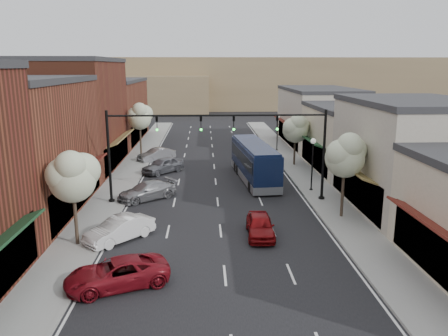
{
  "coord_description": "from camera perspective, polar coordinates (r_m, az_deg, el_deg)",
  "views": [
    {
      "loc": [
        -0.92,
        -23.79,
        10.11
      ],
      "look_at": [
        0.57,
        9.93,
        2.2
      ],
      "focal_mm": 35.0,
      "sensor_mm": 36.0,
      "label": 1
    }
  ],
  "objects": [
    {
      "name": "bldg_left_midnear",
      "position": [
        33.08,
        -26.24,
        2.33
      ],
      "size": [
        10.14,
        14.1,
        9.4
      ],
      "color": "brown",
      "rests_on": "ground"
    },
    {
      "name": "sidewalk_right",
      "position": [
        44.45,
        9.64,
        -0.05
      ],
      "size": [
        2.8,
        73.0,
        0.15
      ],
      "primitive_type": "cube",
      "color": "gray",
      "rests_on": "ground"
    },
    {
      "name": "tree_left_far",
      "position": [
        50.57,
        -10.93,
        6.7
      ],
      "size": [
        2.85,
        2.65,
        6.13
      ],
      "color": "#47382B",
      "rests_on": "ground"
    },
    {
      "name": "signal_mast_left",
      "position": [
        32.6,
        -10.8,
        3.26
      ],
      "size": [
        8.22,
        0.46,
        7.0
      ],
      "color": "black",
      "rests_on": "ground"
    },
    {
      "name": "parked_car_e",
      "position": [
        48.11,
        -8.79,
        1.74
      ],
      "size": [
        4.17,
        3.78,
        1.38
      ],
      "primitive_type": "imported",
      "rotation": [
        0.0,
        0.0,
        -0.89
      ],
      "color": "#A2A3A8",
      "rests_on": "ground"
    },
    {
      "name": "hill_near",
      "position": [
        104.78,
        -16.03,
        9.34
      ],
      "size": [
        50.0,
        20.0,
        8.0
      ],
      "primitive_type": "cube",
      "color": "#7A6647",
      "rests_on": "ground"
    },
    {
      "name": "sidewalk_left",
      "position": [
        44.1,
        -12.23,
        -0.27
      ],
      "size": [
        2.8,
        73.0,
        0.15
      ],
      "primitive_type": "cube",
      "color": "gray",
      "rests_on": "ground"
    },
    {
      "name": "parked_car_b",
      "position": [
        26.73,
        -13.47,
        -7.78
      ],
      "size": [
        4.05,
        4.16,
        1.42
      ],
      "primitive_type": "imported",
      "rotation": [
        0.0,
        0.0,
        -0.76
      ],
      "color": "white",
      "rests_on": "ground"
    },
    {
      "name": "parked_car_a",
      "position": [
        21.53,
        -13.8,
        -13.22
      ],
      "size": [
        5.28,
        3.78,
        1.34
      ],
      "primitive_type": "imported",
      "rotation": [
        0.0,
        0.0,
        -1.21
      ],
      "color": "maroon",
      "rests_on": "ground"
    },
    {
      "name": "parked_car_c",
      "position": [
        34.32,
        -10.02,
        -2.95
      ],
      "size": [
        4.95,
        4.4,
        1.38
      ],
      "primitive_type": "imported",
      "rotation": [
        0.0,
        0.0,
        -0.93
      ],
      "color": "gray",
      "rests_on": "ground"
    },
    {
      "name": "bldg_left_midfar",
      "position": [
        46.01,
        -19.48,
        6.57
      ],
      "size": [
        10.14,
        14.1,
        10.9
      ],
      "color": "#612C1B",
      "rests_on": "ground"
    },
    {
      "name": "signal_mast_right",
      "position": [
        32.91,
        8.98,
        3.43
      ],
      "size": [
        8.22,
        0.46,
        7.0
      ],
      "color": "black",
      "rests_on": "ground"
    },
    {
      "name": "bldg_right_far",
      "position": [
        58.04,
        12.17,
        6.51
      ],
      "size": [
        9.14,
        16.1,
        7.4
      ],
      "color": "#B3AA99",
      "rests_on": "ground"
    },
    {
      "name": "red_hatchback",
      "position": [
        26.76,
        4.74,
        -7.49
      ],
      "size": [
        1.76,
        4.05,
        1.36
      ],
      "primitive_type": "imported",
      "rotation": [
        0.0,
        0.0,
        -0.04
      ],
      "color": "maroon",
      "rests_on": "ground"
    },
    {
      "name": "coach_bus",
      "position": [
        39.35,
        3.97,
        0.91
      ],
      "size": [
        3.42,
        11.19,
        3.37
      ],
      "rotation": [
        0.0,
        0.0,
        0.09
      ],
      "color": "#0E1839",
      "rests_on": "ground"
    },
    {
      "name": "tree_left_near",
      "position": [
        25.53,
        -19.15,
        -0.89
      ],
      "size": [
        2.85,
        2.65,
        5.69
      ],
      "color": "#47382B",
      "rests_on": "ground"
    },
    {
      "name": "tree_right_near",
      "position": [
        29.78,
        15.65,
        1.74
      ],
      "size": [
        2.85,
        2.65,
        5.95
      ],
      "color": "#47382B",
      "rests_on": "ground"
    },
    {
      "name": "bldg_right_midfar",
      "position": [
        44.81,
        16.58,
        3.73
      ],
      "size": [
        9.14,
        12.1,
        6.4
      ],
      "color": "beige",
      "rests_on": "ground"
    },
    {
      "name": "lamp_post_near",
      "position": [
        36.09,
        11.51,
        1.57
      ],
      "size": [
        0.44,
        0.44,
        4.44
      ],
      "color": "black",
      "rests_on": "ground"
    },
    {
      "name": "curb_right",
      "position": [
        44.18,
        7.86,
        -0.07
      ],
      "size": [
        0.25,
        73.0,
        0.17
      ],
      "primitive_type": "cube",
      "color": "gray",
      "rests_on": "ground"
    },
    {
      "name": "ground",
      "position": [
        25.86,
        -0.3,
        -9.82
      ],
      "size": [
        160.0,
        160.0,
        0.0
      ],
      "primitive_type": "plane",
      "color": "black",
      "rests_on": "ground"
    },
    {
      "name": "bldg_right_midnear",
      "position": [
        33.77,
        23.22,
        1.53
      ],
      "size": [
        9.14,
        12.1,
        7.9
      ],
      "color": "#B3AA99",
      "rests_on": "ground"
    },
    {
      "name": "curb_left",
      "position": [
        43.89,
        -10.43,
        -0.25
      ],
      "size": [
        0.25,
        73.0,
        0.17
      ],
      "primitive_type": "cube",
      "color": "gray",
      "rests_on": "ground"
    },
    {
      "name": "bldg_left_far",
      "position": [
        61.54,
        -15.12,
        7.19
      ],
      "size": [
        10.14,
        18.1,
        8.4
      ],
      "color": "brown",
      "rests_on": "ground"
    },
    {
      "name": "tree_right_far",
      "position": [
        45.12,
        9.38,
        5.22
      ],
      "size": [
        2.85,
        2.65,
        5.43
      ],
      "color": "#47382B",
      "rests_on": "ground"
    },
    {
      "name": "parked_car_d",
      "position": [
        42.52,
        -7.95,
        0.36
      ],
      "size": [
        4.35,
        4.47,
        1.52
      ],
      "primitive_type": "imported",
      "rotation": [
        0.0,
        0.0,
        -0.75
      ],
      "color": "slate",
      "rests_on": "ground"
    },
    {
      "name": "lamp_post_far",
      "position": [
        53.0,
        6.99,
        5.39
      ],
      "size": [
        0.44,
        0.44,
        4.44
      ],
      "color": "black",
      "rests_on": "ground"
    },
    {
      "name": "hill_far",
      "position": [
        113.87,
        -2.11,
        11.11
      ],
      "size": [
        120.0,
        30.0,
        12.0
      ],
      "primitive_type": "cube",
      "color": "#7A6647",
      "rests_on": "ground"
    }
  ]
}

